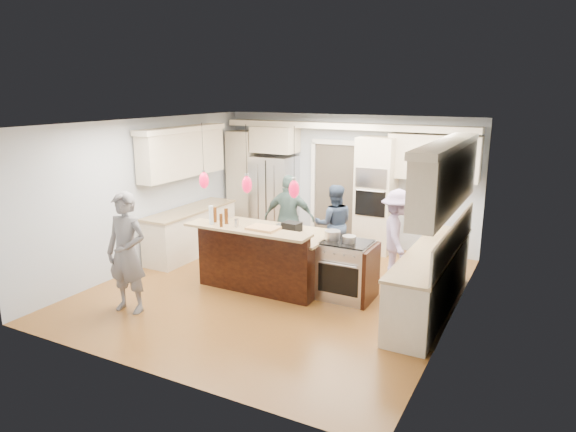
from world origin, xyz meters
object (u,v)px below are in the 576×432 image
refrigerator (274,197)px  person_far_left (334,224)px  kitchen_island (267,257)px  island_range (348,270)px  person_bar_end (127,253)px

refrigerator → person_far_left: bearing=-29.2°
refrigerator → person_far_left: (1.86, -1.04, -0.15)m
person_far_left → kitchen_island: bearing=42.8°
kitchen_island → person_far_left: (0.56, 1.53, 0.27)m
kitchen_island → island_range: bearing=3.1°
island_range → person_far_left: person_far_left is taller
person_bar_end → person_far_left: bearing=55.4°
refrigerator → person_far_left: size_ratio=1.20×
kitchen_island → person_bar_end: person_bar_end is taller
person_bar_end → kitchen_island: bearing=49.4°
island_range → kitchen_island: bearing=-176.9°
refrigerator → person_bar_end: (0.03, -4.43, -0.01)m
kitchen_island → island_range: size_ratio=2.28×
kitchen_island → person_far_left: bearing=69.9°
refrigerator → island_range: refrigerator is taller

